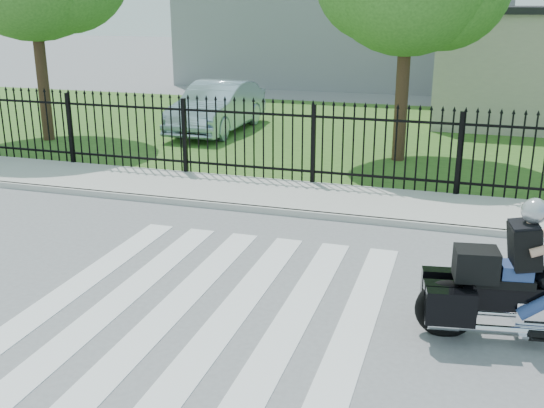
% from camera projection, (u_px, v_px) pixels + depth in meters
% --- Properties ---
extents(ground, '(120.00, 120.00, 0.00)m').
position_uv_depth(ground, '(205.00, 308.00, 8.40)').
color(ground, slate).
rests_on(ground, ground).
extents(crosswalk, '(5.00, 5.50, 0.01)m').
position_uv_depth(crosswalk, '(205.00, 308.00, 8.40)').
color(crosswalk, silver).
rests_on(crosswalk, ground).
extents(sidewalk, '(40.00, 2.00, 0.12)m').
position_uv_depth(sidewalk, '(301.00, 197.00, 12.93)').
color(sidewalk, '#ADAAA3').
rests_on(sidewalk, ground).
extents(curb, '(40.00, 0.12, 0.12)m').
position_uv_depth(curb, '(287.00, 212.00, 12.02)').
color(curb, '#ADAAA3').
rests_on(curb, ground).
extents(grass_strip, '(40.00, 12.00, 0.02)m').
position_uv_depth(grass_strip, '(359.00, 134.00, 19.32)').
color(grass_strip, '#30591E').
rests_on(grass_strip, ground).
extents(iron_fence, '(26.00, 0.04, 1.80)m').
position_uv_depth(iron_fence, '(313.00, 146.00, 13.59)').
color(iron_fence, black).
rests_on(iron_fence, ground).
extents(motorcycle_rider, '(2.73, 1.14, 1.81)m').
position_uv_depth(motorcycle_rider, '(530.00, 283.00, 7.39)').
color(motorcycle_rider, black).
rests_on(motorcycle_rider, ground).
extents(parked_car, '(1.66, 4.58, 1.50)m').
position_uv_depth(parked_car, '(217.00, 107.00, 19.49)').
color(parked_car, '#A6BFD1').
rests_on(parked_car, grass_strip).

